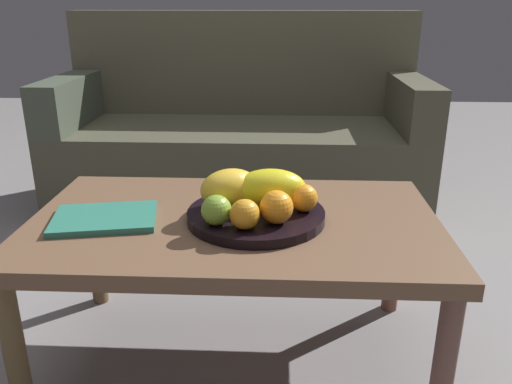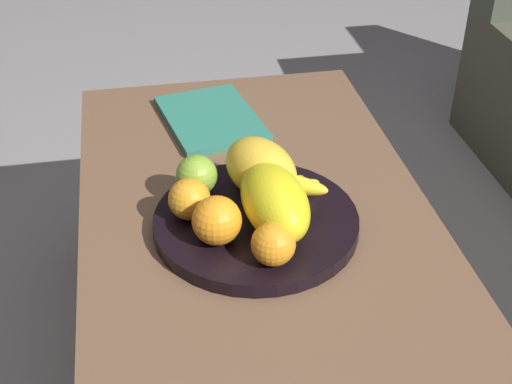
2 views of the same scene
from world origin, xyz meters
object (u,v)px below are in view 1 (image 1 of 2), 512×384
at_px(magazine, 105,218).
at_px(couch, 240,141).
at_px(orange_front, 304,198).
at_px(apple_front, 216,210).
at_px(melon_large_front, 270,189).
at_px(orange_left, 276,207).
at_px(fruit_bowl, 256,215).
at_px(melon_smaller_beside, 230,189).
at_px(banana_bunch, 248,193).
at_px(orange_right, 245,214).
at_px(coffee_table, 235,235).

bearing_deg(magazine, couch, 68.28).
distance_m(orange_front, apple_front, 0.23).
bearing_deg(melon_large_front, couch, 97.92).
bearing_deg(melon_large_front, orange_left, -79.31).
xyz_separation_m(fruit_bowl, magazine, (-0.38, -0.03, -0.00)).
distance_m(melon_smaller_beside, banana_bunch, 0.06).
bearing_deg(orange_right, banana_bunch, 90.89).
height_order(banana_bunch, magazine, banana_bunch).
relative_size(fruit_bowl, banana_bunch, 2.29).
height_order(orange_front, orange_left, orange_left).
bearing_deg(orange_front, orange_left, -131.04).
bearing_deg(couch, fruit_bowl, -83.75).
distance_m(coffee_table, banana_bunch, 0.11).
bearing_deg(apple_front, orange_left, 6.41).
distance_m(fruit_bowl, orange_left, 0.10).
bearing_deg(orange_right, orange_left, 26.28).
relative_size(fruit_bowl, orange_left, 4.34).
xyz_separation_m(melon_large_front, apple_front, (-0.12, -0.11, -0.01)).
height_order(fruit_bowl, apple_front, apple_front).
relative_size(orange_front, banana_bunch, 0.46).
bearing_deg(orange_front, fruit_bowl, -177.67).
xyz_separation_m(fruit_bowl, orange_right, (-0.02, -0.11, 0.05)).
relative_size(orange_left, orange_right, 1.13).
distance_m(coffee_table, orange_left, 0.18).
bearing_deg(orange_front, melon_large_front, 167.12).
bearing_deg(orange_right, orange_front, 38.99).
distance_m(fruit_bowl, banana_bunch, 0.07).
bearing_deg(couch, orange_front, -78.34).
distance_m(apple_front, banana_bunch, 0.16).
height_order(fruit_bowl, banana_bunch, banana_bunch).
height_order(fruit_bowl, melon_smaller_beside, melon_smaller_beside).
bearing_deg(apple_front, fruit_bowl, 44.90).
xyz_separation_m(apple_front, banana_bunch, (0.07, 0.14, -0.01)).
bearing_deg(orange_right, magazine, 167.19).
xyz_separation_m(coffee_table, apple_front, (-0.03, -0.10, 0.11)).
relative_size(melon_smaller_beside, apple_front, 2.12).
distance_m(couch, orange_right, 1.36).
xyz_separation_m(couch, orange_right, (0.11, -1.34, 0.18)).
bearing_deg(magazine, banana_bunch, 2.23).
bearing_deg(magazine, melon_smaller_beside, -2.10).
bearing_deg(fruit_bowl, orange_right, -100.83).
distance_m(melon_smaller_beside, orange_left, 0.15).
bearing_deg(banana_bunch, melon_large_front, -28.90).
bearing_deg(orange_left, apple_front, -173.59).
relative_size(melon_smaller_beside, orange_right, 2.17).
bearing_deg(orange_left, melon_smaller_beside, 141.78).
bearing_deg(orange_right, apple_front, 163.59).
relative_size(coffee_table, apple_front, 14.38).
height_order(couch, orange_right, couch).
bearing_deg(couch, melon_large_front, -82.08).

